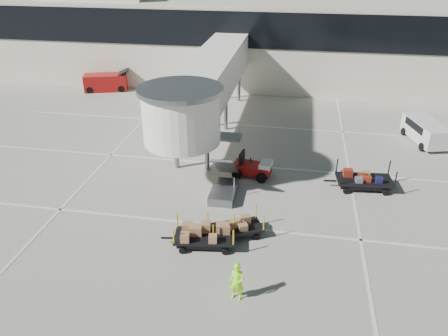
{
  "coord_description": "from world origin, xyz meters",
  "views": [
    {
      "loc": [
        2.38,
        -16.34,
        13.07
      ],
      "look_at": [
        -1.32,
        4.65,
        2.0
      ],
      "focal_mm": 35.0,
      "sensor_mm": 36.0,
      "label": 1
    }
  ],
  "objects_px": {
    "ground_worker": "(237,282)",
    "belt_loader": "(106,82)",
    "box_cart_near": "(235,228)",
    "minivan": "(425,130)",
    "baggage_tug": "(253,168)",
    "box_cart_far": "(204,236)",
    "suitcase_cart": "(363,180)"
  },
  "relations": [
    {
      "from": "box_cart_near",
      "to": "box_cart_far",
      "type": "xyz_separation_m",
      "value": [
        -1.36,
        -1.05,
        0.08
      ]
    },
    {
      "from": "belt_loader",
      "to": "minivan",
      "type": "bearing_deg",
      "value": -33.13
    },
    {
      "from": "box_cart_near",
      "to": "minivan",
      "type": "height_order",
      "value": "minivan"
    },
    {
      "from": "baggage_tug",
      "to": "suitcase_cart",
      "type": "xyz_separation_m",
      "value": [
        6.56,
        -0.41,
        -0.03
      ]
    },
    {
      "from": "suitcase_cart",
      "to": "minivan",
      "type": "distance_m",
      "value": 9.38
    },
    {
      "from": "ground_worker",
      "to": "minivan",
      "type": "relative_size",
      "value": 0.39
    },
    {
      "from": "box_cart_far",
      "to": "ground_worker",
      "type": "height_order",
      "value": "ground_worker"
    },
    {
      "from": "box_cart_far",
      "to": "belt_loader",
      "type": "height_order",
      "value": "belt_loader"
    },
    {
      "from": "suitcase_cart",
      "to": "minivan",
      "type": "height_order",
      "value": "minivan"
    },
    {
      "from": "suitcase_cart",
      "to": "minivan",
      "type": "relative_size",
      "value": 0.89
    },
    {
      "from": "ground_worker",
      "to": "belt_loader",
      "type": "relative_size",
      "value": 0.38
    },
    {
      "from": "box_cart_far",
      "to": "belt_loader",
      "type": "relative_size",
      "value": 0.78
    },
    {
      "from": "box_cart_near",
      "to": "minivan",
      "type": "distance_m",
      "value": 18.2
    },
    {
      "from": "baggage_tug",
      "to": "box_cart_near",
      "type": "bearing_deg",
      "value": -82.43
    },
    {
      "from": "box_cart_far",
      "to": "belt_loader",
      "type": "xyz_separation_m",
      "value": [
        -14.78,
        22.64,
        0.24
      ]
    },
    {
      "from": "box_cart_far",
      "to": "ground_worker",
      "type": "xyz_separation_m",
      "value": [
        2.09,
        -3.21,
        0.31
      ]
    },
    {
      "from": "baggage_tug",
      "to": "ground_worker",
      "type": "xyz_separation_m",
      "value": [
        0.57,
        -10.64,
        0.31
      ]
    },
    {
      "from": "box_cart_near",
      "to": "belt_loader",
      "type": "relative_size",
      "value": 0.7
    },
    {
      "from": "suitcase_cart",
      "to": "ground_worker",
      "type": "xyz_separation_m",
      "value": [
        -5.99,
        -10.23,
        0.33
      ]
    },
    {
      "from": "baggage_tug",
      "to": "belt_loader",
      "type": "distance_m",
      "value": 22.28
    },
    {
      "from": "baggage_tug",
      "to": "belt_loader",
      "type": "relative_size",
      "value": 0.54
    },
    {
      "from": "baggage_tug",
      "to": "ground_worker",
      "type": "relative_size",
      "value": 1.45
    },
    {
      "from": "baggage_tug",
      "to": "ground_worker",
      "type": "distance_m",
      "value": 10.66
    },
    {
      "from": "minivan",
      "to": "belt_loader",
      "type": "xyz_separation_m",
      "value": [
        -27.95,
        7.75,
        -0.16
      ]
    },
    {
      "from": "box_cart_far",
      "to": "minivan",
      "type": "xyz_separation_m",
      "value": [
        13.17,
        14.88,
        0.4
      ]
    },
    {
      "from": "box_cart_near",
      "to": "box_cart_far",
      "type": "distance_m",
      "value": 1.72
    },
    {
      "from": "box_cart_far",
      "to": "minivan",
      "type": "height_order",
      "value": "minivan"
    },
    {
      "from": "box_cart_near",
      "to": "ground_worker",
      "type": "height_order",
      "value": "ground_worker"
    },
    {
      "from": "baggage_tug",
      "to": "minivan",
      "type": "height_order",
      "value": "minivan"
    },
    {
      "from": "box_cart_near",
      "to": "belt_loader",
      "type": "height_order",
      "value": "belt_loader"
    },
    {
      "from": "box_cart_near",
      "to": "minivan",
      "type": "bearing_deg",
      "value": 24.54
    },
    {
      "from": "box_cart_near",
      "to": "belt_loader",
      "type": "xyz_separation_m",
      "value": [
        -16.13,
        21.59,
        0.32
      ]
    }
  ]
}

